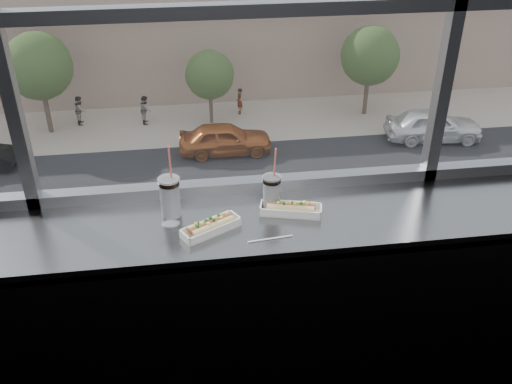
{
  "coord_description": "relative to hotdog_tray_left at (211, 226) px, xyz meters",
  "views": [
    {
      "loc": [
        -0.27,
        -0.98,
        2.59
      ],
      "look_at": [
        0.05,
        1.23,
        1.25
      ],
      "focal_mm": 40.0,
      "sensor_mm": 36.0,
      "label": 1
    }
  ],
  "objects": [
    {
      "name": "tree_right",
      "position": [
        10.79,
        28.34,
        -8.56
      ],
      "size": [
        3.37,
        3.37,
        5.26
      ],
      "color": "#47382B",
      "rests_on": "far_sidewalk"
    },
    {
      "name": "tree_center",
      "position": [
        1.64,
        28.34,
        -9.23
      ],
      "size": [
        2.74,
        2.74,
        4.28
      ],
      "color": "#47382B",
      "rests_on": "far_sidewalk"
    },
    {
      "name": "plaza_ground",
      "position": [
        0.17,
        43.84,
        -12.13
      ],
      "size": [
        120.0,
        120.0,
        0.0
      ],
      "primitive_type": "plane",
      "color": "#AE9E8B",
      "rests_on": "ground"
    },
    {
      "name": "pedestrian_a",
      "position": [
        -5.77,
        29.26,
        -11.1
      ],
      "size": [
        0.66,
        0.88,
        1.97
      ],
      "primitive_type": "imported",
      "rotation": [
        0.0,
        0.0,
        1.57
      ],
      "color": "#66605B",
      "rests_on": "far_sidewalk"
    },
    {
      "name": "wrapper",
      "position": [
        -0.18,
        0.07,
        -0.02
      ],
      "size": [
        0.09,
        0.07,
        0.02
      ],
      "primitive_type": "ellipsoid",
      "color": "silver",
      "rests_on": "counter"
    },
    {
      "name": "hotdog_tray_left",
      "position": [
        0.0,
        0.0,
        0.0
      ],
      "size": [
        0.29,
        0.22,
        0.07
      ],
      "rotation": [
        0.0,
        0.0,
        0.5
      ],
      "color": "white",
      "rests_on": "counter"
    },
    {
      "name": "pedestrian_b",
      "position": [
        -2.08,
        28.82,
        -11.11
      ],
      "size": [
        0.65,
        0.87,
        1.96
      ],
      "primitive_type": "imported",
      "rotation": [
        0.0,
        0.0,
        1.57
      ],
      "color": "#66605B",
      "rests_on": "far_sidewalk"
    },
    {
      "name": "car_near_d",
      "position": [
        8.89,
        16.34,
        -10.94
      ],
      "size": [
        2.82,
        6.77,
        2.25
      ],
      "primitive_type": "imported",
      "rotation": [
        0.0,
        0.0,
        1.57
      ],
      "color": "silver",
      "rests_on": "street_asphalt"
    },
    {
      "name": "hotdog_tray_right",
      "position": [
        0.39,
        0.1,
        0.0
      ],
      "size": [
        0.31,
        0.17,
        0.07
      ],
      "rotation": [
        0.0,
        0.0,
        -0.26
      ],
      "color": "white",
      "rests_on": "counter"
    },
    {
      "name": "counter_fascia",
      "position": [
        0.17,
        -0.19,
        -0.58
      ],
      "size": [
        6.0,
        0.04,
        1.04
      ],
      "primitive_type": "cube",
      "color": "gray",
      "rests_on": "ground"
    },
    {
      "name": "car_far_c",
      "position": [
        13.32,
        24.34,
        -10.91
      ],
      "size": [
        3.61,
        7.21,
        2.32
      ],
      "primitive_type": "imported",
      "rotation": [
        0.0,
        0.0,
        1.47
      ],
      "color": "white",
      "rests_on": "street_asphalt"
    },
    {
      "name": "tree_left",
      "position": [
        -7.36,
        28.34,
        -8.31
      ],
      "size": [
        3.6,
        3.6,
        5.63
      ],
      "color": "#47382B",
      "rests_on": "far_sidewalk"
    },
    {
      "name": "car_far_b",
      "position": [
        2.07,
        24.34,
        -10.99
      ],
      "size": [
        2.8,
        6.49,
        2.15
      ],
      "primitive_type": "imported",
      "rotation": [
        0.0,
        0.0,
        1.55
      ],
      "color": "#AD531E",
      "rests_on": "street_asphalt"
    },
    {
      "name": "car_near_c",
      "position": [
        1.81,
        16.34,
        -10.96
      ],
      "size": [
        2.79,
        6.66,
        2.22
      ],
      "primitive_type": "imported",
      "rotation": [
        0.0,
        0.0,
        1.57
      ],
      "color": "maroon",
      "rests_on": "street_asphalt"
    },
    {
      "name": "street_asphalt",
      "position": [
        0.17,
        20.34,
        -12.1
      ],
      "size": [
        80.0,
        10.0,
        0.06
      ],
      "primitive_type": "cube",
      "color": "black",
      "rests_on": "plaza_ground"
    },
    {
      "name": "car_near_b",
      "position": [
        -5.02,
        16.34,
        -11.06
      ],
      "size": [
        2.59,
        6.1,
        2.02
      ],
      "primitive_type": "imported",
      "rotation": [
        0.0,
        0.0,
        1.58
      ],
      "color": "black",
      "rests_on": "street_asphalt"
    },
    {
      "name": "wall_back_lower",
      "position": [
        0.17,
        0.34,
        -0.58
      ],
      "size": [
        6.0,
        0.0,
        6.0
      ],
      "primitive_type": "plane",
      "rotation": [
        1.57,
        0.0,
        0.0
      ],
      "color": "black",
      "rests_on": "ground"
    },
    {
      "name": "loose_straw",
      "position": [
        0.26,
        -0.1,
        -0.02
      ],
      "size": [
        0.21,
        0.03,
        0.01
      ],
      "primitive_type": "cylinder",
      "rotation": [
        0.0,
        1.57,
        0.1
      ],
      "color": "white",
      "rests_on": "counter"
    },
    {
      "name": "far_building",
      "position": [
        0.17,
        38.34,
        -8.13
      ],
      "size": [
        50.0,
        14.0,
        8.0
      ],
      "primitive_type": "cube",
      "color": "gray",
      "rests_on": "plaza_ground"
    },
    {
      "name": "far_sidewalk",
      "position": [
        0.17,
        28.34,
        -12.11
      ],
      "size": [
        80.0,
        6.0,
        0.04
      ],
      "primitive_type": "cube",
      "color": "#AE9E8B",
      "rests_on": "plaza_ground"
    },
    {
      "name": "soda_cup_left",
      "position": [
        -0.18,
        0.16,
        0.08
      ],
      "size": [
        0.1,
        0.1,
        0.38
      ],
      "color": "white",
      "rests_on": "counter"
    },
    {
      "name": "pedestrian_c",
      "position": [
        3.4,
        29.43,
        -11.15
      ],
      "size": [
        0.62,
        0.83,
        1.87
      ],
      "primitive_type": "imported",
      "rotation": [
        0.0,
        0.0,
        4.71
      ],
      "color": "#66605B",
      "rests_on": "far_sidewalk"
    },
    {
      "name": "counter",
      "position": [
        0.17,
        0.07,
        -0.06
      ],
      "size": [
        6.0,
        0.55,
        0.06
      ],
      "primitive_type": "cube",
      "color": "gray",
      "rests_on": "ground"
    },
    {
      "name": "soda_cup_right",
      "position": [
        0.3,
        0.15,
        0.07
      ],
      "size": [
        0.09,
        0.09,
        0.34
      ],
      "color": "white",
      "rests_on": "counter"
    }
  ]
}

